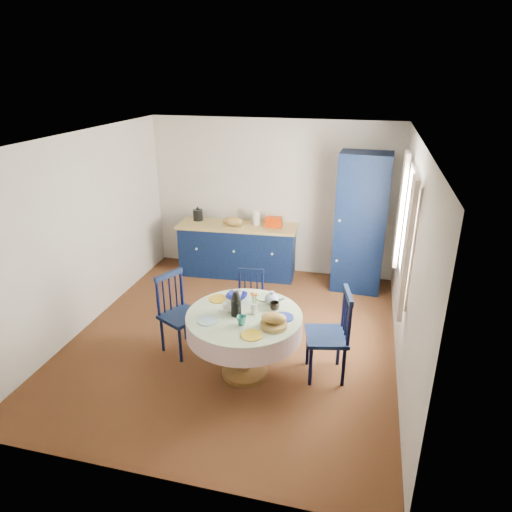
{
  "coord_description": "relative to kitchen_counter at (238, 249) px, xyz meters",
  "views": [
    {
      "loc": [
        1.48,
        -4.81,
        3.21
      ],
      "look_at": [
        0.24,
        0.2,
        1.07
      ],
      "focal_mm": 32.0,
      "sensor_mm": 36.0,
      "label": 1
    }
  ],
  "objects": [
    {
      "name": "mug_a",
      "position": [
        0.64,
        -2.55,
        0.36
      ],
      "size": [
        0.13,
        0.13,
        0.11
      ],
      "primitive_type": "imported",
      "color": "silver",
      "rests_on": "dining_table"
    },
    {
      "name": "ceiling",
      "position": [
        0.5,
        -1.9,
        2.05
      ],
      "size": [
        4.5,
        4.5,
        0.0
      ],
      "primitive_type": "plane",
      "rotation": [
        3.14,
        0.0,
        0.0
      ],
      "color": "white",
      "rests_on": "wall_back"
    },
    {
      "name": "kitchen_counter",
      "position": [
        0.0,
        0.0,
        0.0
      ],
      "size": [
        1.96,
        0.73,
        1.1
      ],
      "rotation": [
        0.0,
        0.0,
        0.07
      ],
      "color": "black",
      "rests_on": "floor"
    },
    {
      "name": "window",
      "position": [
        2.45,
        -1.6,
        1.08
      ],
      "size": [
        0.1,
        1.74,
        1.45
      ],
      "color": "white",
      "rests_on": "wall_right"
    },
    {
      "name": "chair_right",
      "position": [
        1.74,
        -2.38,
        0.08
      ],
      "size": [
        0.53,
        0.55,
        1.04
      ],
      "rotation": [
        0.0,
        0.0,
        -1.35
      ],
      "color": "black",
      "rests_on": "floor"
    },
    {
      "name": "chair_far",
      "position": [
        0.65,
        -1.68,
        -0.03
      ],
      "size": [
        0.41,
        0.4,
        0.83
      ],
      "rotation": [
        0.0,
        0.0,
        0.12
      ],
      "color": "black",
      "rests_on": "floor"
    },
    {
      "name": "wall_right",
      "position": [
        2.5,
        -1.9,
        0.8
      ],
      "size": [
        0.02,
        4.5,
        2.5
      ],
      "primitive_type": "cube",
      "color": "beige",
      "rests_on": "floor"
    },
    {
      "name": "mug_b",
      "position": [
        0.85,
        -2.8,
        0.36
      ],
      "size": [
        0.1,
        0.1,
        0.1
      ],
      "primitive_type": "imported",
      "color": "#29746A",
      "rests_on": "dining_table"
    },
    {
      "name": "wall_back",
      "position": [
        0.5,
        0.35,
        0.8
      ],
      "size": [
        4.0,
        0.02,
        2.5
      ],
      "primitive_type": "cube",
      "color": "beige",
      "rests_on": "floor"
    },
    {
      "name": "wall_left",
      "position": [
        -1.5,
        -1.9,
        0.8
      ],
      "size": [
        0.02,
        4.5,
        2.5
      ],
      "primitive_type": "cube",
      "color": "beige",
      "rests_on": "floor"
    },
    {
      "name": "mug_d",
      "position": [
        0.65,
        -2.24,
        0.36
      ],
      "size": [
        0.11,
        0.11,
        0.1
      ],
      "primitive_type": "imported",
      "color": "silver",
      "rests_on": "dining_table"
    },
    {
      "name": "mug_c",
      "position": [
        1.12,
        -2.4,
        0.36
      ],
      "size": [
        0.11,
        0.11,
        0.09
      ],
      "primitive_type": "imported",
      "color": "black",
      "rests_on": "dining_table"
    },
    {
      "name": "cobalt_bowl",
      "position": [
        0.65,
        -2.27,
        0.34
      ],
      "size": [
        0.24,
        0.24,
        0.06
      ],
      "primitive_type": "imported",
      "color": "navy",
      "rests_on": "dining_table"
    },
    {
      "name": "chair_left",
      "position": [
        -0.07,
        -2.3,
        0.05
      ],
      "size": [
        0.57,
        0.58,
        0.98
      ],
      "rotation": [
        0.0,
        0.0,
        1.09
      ],
      "color": "black",
      "rests_on": "floor"
    },
    {
      "name": "dining_table",
      "position": [
        0.83,
        -2.59,
        0.19
      ],
      "size": [
        1.25,
        1.25,
        1.04
      ],
      "color": "#543218",
      "rests_on": "floor"
    },
    {
      "name": "floor",
      "position": [
        0.5,
        -1.9,
        -0.45
      ],
      "size": [
        4.5,
        4.5,
        0.0
      ],
      "primitive_type": "plane",
      "color": "black",
      "rests_on": "ground"
    },
    {
      "name": "pantry_cabinet",
      "position": [
        1.94,
        -0.05,
        0.61
      ],
      "size": [
        0.76,
        0.56,
        2.11
      ],
      "rotation": [
        0.0,
        0.0,
        -0.04
      ],
      "color": "black",
      "rests_on": "floor"
    }
  ]
}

